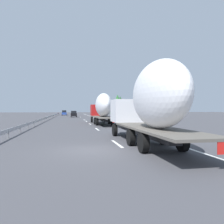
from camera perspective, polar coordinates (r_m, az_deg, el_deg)
ground_plane at (r=52.27m, az=-9.41°, el=-1.83°), size 260.00×260.00×0.00m
lane_stripe_0 at (r=14.70m, az=1.30°, el=-8.17°), size 3.20×0.20×0.01m
lane_stripe_1 at (r=25.40m, az=-3.87°, el=-4.44°), size 3.20×0.20×0.01m
lane_stripe_2 at (r=34.58m, az=-5.72°, el=-3.09°), size 3.20×0.20×0.01m
lane_stripe_3 at (r=42.21m, az=-6.64°, el=-2.42°), size 3.20×0.20×0.01m
lane_stripe_4 at (r=48.45m, az=-7.17°, el=-2.02°), size 3.20×0.20×0.01m
lane_stripe_5 at (r=66.35m, az=-8.15°, el=-1.30°), size 3.20×0.20×0.01m
edge_line_right at (r=57.64m, az=-4.06°, el=-1.59°), size 110.00×0.20×0.01m
truck_lead at (r=33.76m, az=-2.54°, el=1.24°), size 14.19×2.55×4.64m
truck_trailing at (r=13.81m, az=9.75°, el=2.57°), size 13.94×2.55×4.98m
car_red_compact at (r=103.63m, az=-12.19°, el=-0.08°), size 4.55×1.88×1.91m
car_blue_sedan at (r=86.95m, az=-12.22°, el=-0.23°), size 4.54×1.80×1.90m
car_black_suv at (r=66.55m, az=-9.85°, el=-0.49°), size 4.24×1.78×1.87m
road_sign at (r=58.01m, az=-2.91°, el=0.50°), size 0.10×0.90×3.04m
tree_0 at (r=44.33m, az=7.64°, el=2.87°), size 3.48×3.48×6.05m
tree_1 at (r=46.33m, az=6.58°, el=3.16°), size 2.44×2.44×6.66m
tree_2 at (r=51.48m, az=2.12°, el=1.91°), size 3.52×3.52×5.35m
tree_3 at (r=102.30m, az=-3.35°, el=1.39°), size 3.42×3.42×5.66m
tree_4 at (r=58.12m, az=1.41°, el=2.12°), size 3.97×3.97×6.24m
tree_5 at (r=81.84m, az=-2.80°, el=1.73°), size 3.63×3.63×6.17m
guardrail_median at (r=55.43m, az=-15.70°, el=-1.11°), size 94.00×0.10×0.76m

